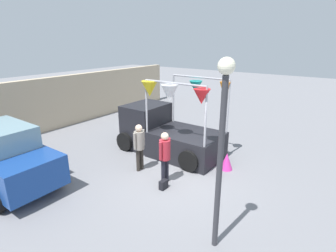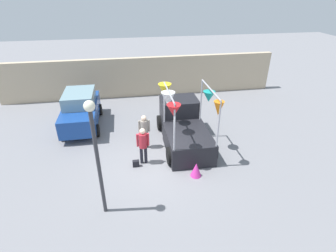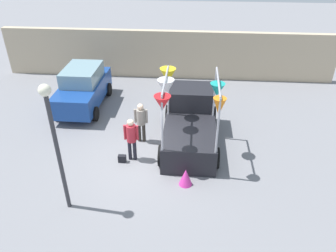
% 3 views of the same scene
% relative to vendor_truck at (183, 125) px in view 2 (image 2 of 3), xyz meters
% --- Properties ---
extents(ground_plane, '(60.00, 60.00, 0.00)m').
position_rel_vendor_truck_xyz_m(ground_plane, '(-1.41, -1.51, -0.88)').
color(ground_plane, slate).
extents(vendor_truck, '(2.50, 4.10, 3.00)m').
position_rel_vendor_truck_xyz_m(vendor_truck, '(0.00, 0.00, 0.00)').
color(vendor_truck, black).
rests_on(vendor_truck, ground).
extents(parked_car, '(1.88, 4.00, 1.88)m').
position_rel_vendor_truck_xyz_m(parked_car, '(-4.96, 2.44, 0.06)').
color(parked_car, navy).
rests_on(parked_car, ground).
extents(person_customer, '(0.53, 0.34, 1.67)m').
position_rel_vendor_truck_xyz_m(person_customer, '(-2.01, -1.49, 0.13)').
color(person_customer, black).
rests_on(person_customer, ground).
extents(person_vendor, '(0.53, 0.34, 1.65)m').
position_rel_vendor_truck_xyz_m(person_vendor, '(-1.85, -0.30, 0.11)').
color(person_vendor, '#2D2823').
rests_on(person_vendor, ground).
extents(handbag, '(0.28, 0.16, 0.28)m').
position_rel_vendor_truck_xyz_m(handbag, '(-2.36, -1.69, -0.74)').
color(handbag, black).
rests_on(handbag, ground).
extents(street_lamp, '(0.32, 0.32, 4.04)m').
position_rel_vendor_truck_xyz_m(street_lamp, '(-3.54, -3.98, 1.74)').
color(street_lamp, '#333338').
rests_on(street_lamp, ground).
extents(brick_boundary_wall, '(18.00, 0.36, 2.60)m').
position_rel_vendor_truck_xyz_m(brick_boundary_wall, '(-1.41, 6.27, 0.42)').
color(brick_boundary_wall, tan).
rests_on(brick_boundary_wall, ground).
extents(folded_kite_bundle_magenta, '(0.58, 0.58, 0.60)m').
position_rel_vendor_truck_xyz_m(folded_kite_bundle_magenta, '(-0.05, -2.71, -0.58)').
color(folded_kite_bundle_magenta, '#D83399').
rests_on(folded_kite_bundle_magenta, ground).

